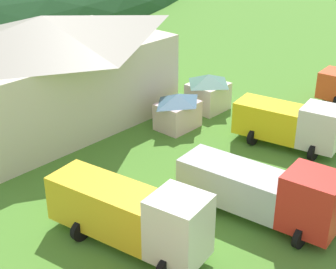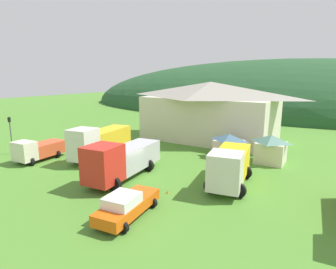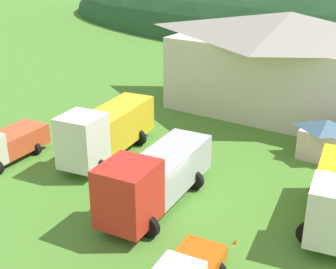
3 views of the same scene
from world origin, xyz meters
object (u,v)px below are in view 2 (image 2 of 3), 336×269
Objects in this scene: depot_building at (210,110)px; service_pickup_orange at (127,205)px; light_truck_cream at (38,149)px; flatbed_truck_yellow at (230,165)px; crane_truck_red at (121,159)px; traffic_light_west at (11,132)px; traffic_cone_near_pickup at (167,193)px; heavy_rig_striped at (99,141)px; play_shed_pink at (229,146)px; play_shed_cream at (271,149)px.

depot_building is 23.96m from service_pickup_orange.
light_truck_cream is 19.74m from flatbed_truck_yellow.
crane_truck_red is 15.67m from traffic_light_west.
crane_truck_red is 5.26m from traffic_cone_near_pickup.
heavy_rig_striped is 13.71m from service_pickup_orange.
service_pickup_orange is (4.68, -23.28, -3.25)m from depot_building.
play_shed_pink is 11.47m from traffic_cone_near_pickup.
heavy_rig_striped is at bearing -112.37° from depot_building.
heavy_rig_striped is 10.40m from traffic_light_west.
service_pickup_orange is at bearing -11.78° from traffic_light_west.
depot_building is 2.54× the size of flatbed_truck_yellow.
depot_building is 3.50× the size of service_pickup_orange.
traffic_cone_near_pickup is at bearing 85.71° from light_truck_cream.
play_shed_cream is at bearing -35.71° from depot_building.
play_shed_pink is 0.75× the size of traffic_light_west.
light_truck_cream is at bearing -150.10° from play_shed_cream.
play_shed_cream is 28.13m from traffic_light_west.
crane_truck_red is at bearing -117.23° from play_shed_pink.
depot_building is at bearing 144.29° from play_shed_cream.
service_pickup_orange is at bearing 70.10° from light_truck_cream.
flatbed_truck_yellow is 5.44m from traffic_cone_near_pickup.
depot_building reaches higher than service_pickup_orange.
heavy_rig_striped reaches higher than play_shed_cream.
play_shed_cream is at bearing 156.00° from service_pickup_orange.
depot_building is 19.94m from traffic_cone_near_pickup.
depot_building is 2.15× the size of heavy_rig_striped.
depot_building reaches higher than play_shed_pink.
heavy_rig_striped reaches higher than crane_truck_red.
depot_building is 12.25m from play_shed_cream.
play_shed_pink is 8.01m from flatbed_truck_yellow.
flatbed_truck_yellow reaches higher than traffic_cone_near_pickup.
crane_truck_red is 6.87m from service_pickup_orange.
flatbed_truck_yellow is 1.71× the size of traffic_light_west.
service_pickup_orange is 20.86m from traffic_light_west.
flatbed_truck_yellow is (2.76, -7.51, 0.38)m from play_shed_pink.
play_shed_cream is 0.35× the size of heavy_rig_striped.
crane_truck_red is at bearing 173.99° from traffic_cone_near_pickup.
light_truck_cream is at bearing 1.28° from traffic_light_west.
traffic_light_west reaches higher than play_shed_pink.
light_truck_cream is 4.85m from traffic_light_west.
traffic_cone_near_pickup is at bearing -112.07° from play_shed_cream.
light_truck_cream is (-16.58, -11.41, -0.19)m from play_shed_pink.
depot_building is 6.16× the size of play_shed_cream.
flatbed_truck_yellow is 24.32m from traffic_light_west.
depot_building is 16.29m from heavy_rig_striped.
traffic_light_west is at bearing -108.57° from service_pickup_orange.
play_shed_cream is at bearing 159.92° from flatbed_truck_yellow.
light_truck_cream is 11.03m from crane_truck_red.
depot_building reaches higher than flatbed_truck_yellow.
light_truck_cream is 9.88× the size of traffic_cone_near_pickup.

